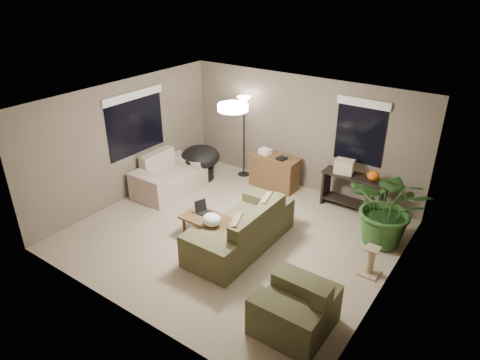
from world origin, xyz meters
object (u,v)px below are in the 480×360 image
Objects in this scene: houseplant at (389,215)px; desk at (274,172)px; loveseat at (168,178)px; coffee_table at (208,221)px; papasan_chair at (201,160)px; floor_lamp at (244,110)px; console_table at (354,190)px; cat_scratching_post at (370,262)px; armchair at (296,311)px; main_sofa at (242,232)px.

desk is at bearing 164.63° from houseplant.
coffee_table is at bearing -26.90° from loveseat.
papasan_chair is 0.59× the size of floor_lamp.
console_table reaches higher than cat_scratching_post.
loveseat is 1.60× the size of coffee_table.
cat_scratching_post is (1.04, -1.84, -0.22)m from console_table.
loveseat is at bearing 154.81° from armchair.
main_sofa is at bearing -165.34° from cat_scratching_post.
desk is 2.20× the size of cat_scratching_post.
floor_lamp is at bearing 171.10° from desk.
papasan_chair is 1.53m from floor_lamp.
loveseat is 2.16m from coffee_table.
console_table is (3.66, 1.55, 0.14)m from loveseat.
loveseat is 2.27m from floor_lamp.
houseplant reaches higher than papasan_chair.
cat_scratching_post is at bearing -60.55° from console_table.
houseplant is (0.35, 2.71, 0.28)m from armchair.
loveseat is 4.70m from cat_scratching_post.
desk is 1.74m from papasan_chair.
coffee_table is 2.00× the size of cat_scratching_post.
coffee_table is (1.93, -0.98, 0.06)m from loveseat.
coffee_table is 2.45m from desk.
floor_lamp reaches higher than console_table.
armchair is at bearing -103.94° from cat_scratching_post.
cat_scratching_post is at bearing -85.64° from houseplant.
armchair is 0.91× the size of desk.
console_table is (-0.61, 3.56, 0.14)m from armchair.
houseplant reaches higher than coffee_table.
desk is at bearing 148.40° from cat_scratching_post.
cat_scratching_post is (0.08, -0.99, -0.37)m from houseplant.
floor_lamp is 3.82× the size of cat_scratching_post.
coffee_table is 0.91× the size of desk.
cat_scratching_post is at bearing -3.46° from loveseat.
houseplant is (2.78, -0.76, 0.20)m from desk.
loveseat reaches higher than coffee_table.
desk is 0.97× the size of papasan_chair.
papasan_chair is at bearing -168.94° from console_table.
armchair is (1.69, -1.17, 0.00)m from main_sofa.
loveseat is at bearing 161.99° from main_sofa.
houseplant is 1.06m from cat_scratching_post.
houseplant is at bearing 8.73° from loveseat.
armchair is 0.77× the size of console_table.
desk is 0.85× the size of console_table.
floor_lamp is (-1.67, 2.46, 1.30)m from main_sofa.
armchair is at bearing -35.34° from papasan_chair.
main_sofa is 1.15× the size of floor_lamp.
console_table is 0.68× the size of floor_lamp.
desk is at bearing -8.90° from floor_lamp.
papasan_chair is (0.20, 0.88, 0.17)m from loveseat.
cat_scratching_post is (0.43, 1.72, -0.08)m from armchair.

